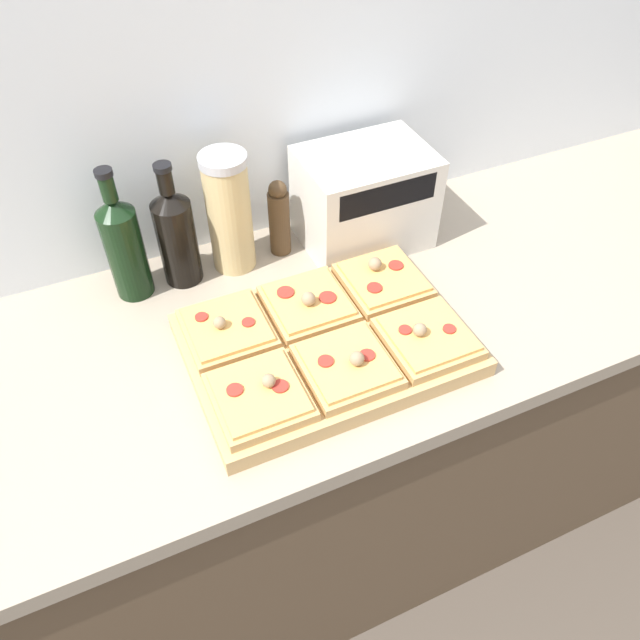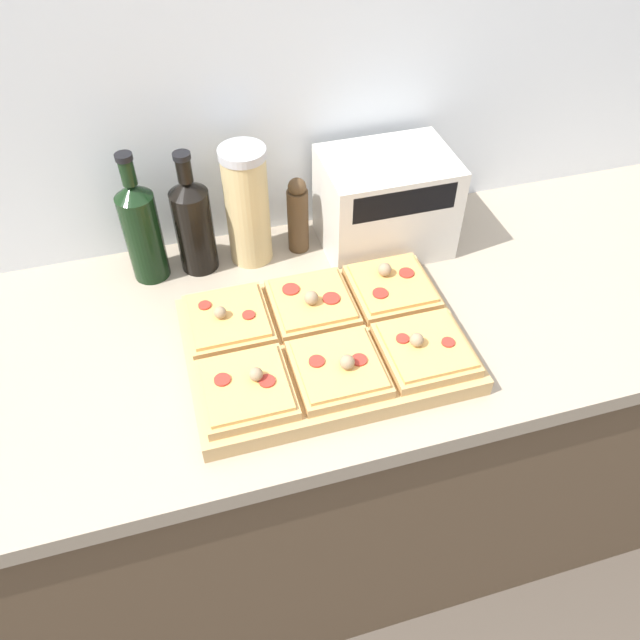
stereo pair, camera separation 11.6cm
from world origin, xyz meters
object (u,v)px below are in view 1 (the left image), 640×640
(cutting_board, at_px, (327,344))
(toaster_oven, at_px, (365,198))
(pepper_mill, at_px, (279,218))
(wine_bottle, at_px, (176,235))
(grain_jar_tall, at_px, (229,213))
(olive_oil_bottle, at_px, (124,246))

(cutting_board, xyz_separation_m, toaster_oven, (0.22, 0.28, 0.09))
(pepper_mill, distance_m, toaster_oven, 0.19)
(wine_bottle, relative_size, pepper_mill, 1.53)
(cutting_board, height_order, toaster_oven, toaster_oven)
(wine_bottle, xyz_separation_m, pepper_mill, (0.22, 0.00, -0.02))
(cutting_board, bearing_deg, pepper_mill, 84.10)
(wine_bottle, bearing_deg, cutting_board, -59.28)
(toaster_oven, bearing_deg, pepper_mill, 169.51)
(pepper_mill, xyz_separation_m, toaster_oven, (0.19, -0.03, 0.02))
(grain_jar_tall, distance_m, toaster_oven, 0.30)
(wine_bottle, bearing_deg, grain_jar_tall, 0.00)
(wine_bottle, xyz_separation_m, toaster_oven, (0.41, -0.03, -0.00))
(olive_oil_bottle, height_order, pepper_mill, olive_oil_bottle)
(olive_oil_bottle, distance_m, toaster_oven, 0.51)
(wine_bottle, bearing_deg, pepper_mill, 0.00)
(pepper_mill, bearing_deg, toaster_oven, -10.49)
(grain_jar_tall, xyz_separation_m, toaster_oven, (0.29, -0.03, -0.03))
(cutting_board, xyz_separation_m, pepper_mill, (0.03, 0.32, 0.07))
(pepper_mill, bearing_deg, grain_jar_tall, 180.00)
(grain_jar_tall, bearing_deg, wine_bottle, 180.00)
(olive_oil_bottle, xyz_separation_m, grain_jar_tall, (0.22, 0.00, 0.01))
(grain_jar_tall, bearing_deg, olive_oil_bottle, 180.00)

